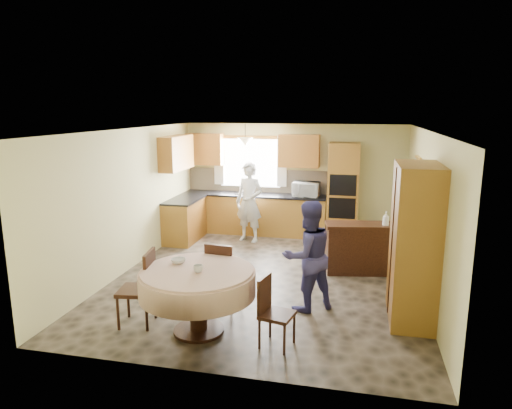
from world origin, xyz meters
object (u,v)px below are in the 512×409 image
object	(u,v)px
oven_tower	(343,191)
dining_table	(198,284)
chair_left	(142,284)
cupboard	(414,244)
chair_right	(272,308)
chair_back	(222,272)
sideboard	(358,250)
person_sink	(249,202)
person_dining	(308,256)

from	to	relation	value
oven_tower	dining_table	xyz separation A→B (m)	(-1.64, -4.81, -0.40)
oven_tower	chair_left	world-z (taller)	oven_tower
cupboard	chair_right	xyz separation A→B (m)	(-1.72, -1.13, -0.59)
oven_tower	dining_table	size ratio (longest dim) A/B	1.43
oven_tower	chair_right	size ratio (longest dim) A/B	2.44
cupboard	chair_right	size ratio (longest dim) A/B	2.47
oven_tower	chair_back	size ratio (longest dim) A/B	2.15
oven_tower	sideboard	size ratio (longest dim) A/B	1.82
person_sink	oven_tower	bearing A→B (deg)	33.98
sideboard	chair_back	xyz separation A→B (m)	(-1.91, -1.93, 0.13)
person_sink	person_dining	distance (m)	3.54
oven_tower	person_dining	xyz separation A→B (m)	(-0.35, -3.80, -0.26)
cupboard	dining_table	world-z (taller)	cupboard
cupboard	dining_table	distance (m)	2.92
person_sink	chair_right	bearing A→B (deg)	-57.20
oven_tower	person_dining	bearing A→B (deg)	-95.27
sideboard	dining_table	xyz separation A→B (m)	(-2.00, -2.69, 0.25)
oven_tower	cupboard	distance (m)	3.94
oven_tower	chair_right	bearing A→B (deg)	-97.55
chair_left	chair_back	world-z (taller)	chair_left
cupboard	chair_back	bearing A→B (deg)	-174.33
person_dining	chair_back	bearing A→B (deg)	-23.80
sideboard	person_sink	xyz separation A→B (m)	(-2.32, 1.48, 0.44)
oven_tower	sideboard	distance (m)	2.25
oven_tower	person_sink	xyz separation A→B (m)	(-1.96, -0.64, -0.20)
cupboard	person_dining	size ratio (longest dim) A/B	1.35
sideboard	chair_back	bearing A→B (deg)	-145.02
sideboard	chair_back	size ratio (longest dim) A/B	1.18
person_sink	person_dining	bearing A→B (deg)	-47.15
dining_table	person_dining	size ratio (longest dim) A/B	0.93
oven_tower	person_sink	distance (m)	2.07
cupboard	person_dining	xyz separation A→B (m)	(-1.42, -0.00, -0.27)
dining_table	person_dining	distance (m)	1.64
chair_right	cupboard	bearing A→B (deg)	-44.02
dining_table	chair_right	xyz separation A→B (m)	(0.98, -0.12, -0.18)
chair_left	dining_table	bearing A→B (deg)	78.67
oven_tower	chair_right	distance (m)	5.00
sideboard	dining_table	size ratio (longest dim) A/B	0.78
dining_table	person_dining	xyz separation A→B (m)	(1.29, 1.01, 0.13)
dining_table	person_sink	bearing A→B (deg)	94.39
sideboard	chair_right	xyz separation A→B (m)	(-1.02, -2.80, 0.06)
sideboard	chair_right	size ratio (longest dim) A/B	1.34
sideboard	person_dining	xyz separation A→B (m)	(-0.72, -1.68, 0.38)
chair_right	person_sink	bearing A→B (deg)	29.61
chair_back	chair_right	bearing A→B (deg)	141.16
chair_left	chair_right	xyz separation A→B (m)	(1.78, -0.16, -0.09)
dining_table	person_dining	world-z (taller)	person_dining
cupboard	chair_back	distance (m)	2.68
chair_back	person_dining	bearing A→B (deg)	-162.47
chair_back	person_dining	world-z (taller)	person_dining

